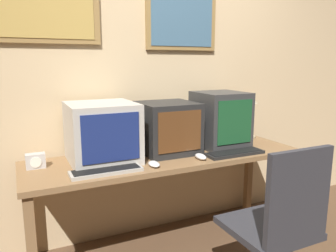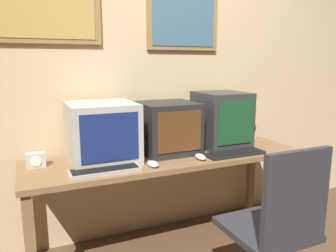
# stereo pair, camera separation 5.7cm
# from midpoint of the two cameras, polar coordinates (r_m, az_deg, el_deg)

# --- Properties ---
(wall_back) EXTENTS (8.00, 0.08, 2.60)m
(wall_back) POSITION_cam_midpoint_polar(r_m,az_deg,el_deg) (2.67, -2.98, 8.63)
(wall_back) COLOR #D1B284
(wall_back) RESTS_ON ground_plane
(desk) EXTENTS (2.03, 0.61, 0.75)m
(desk) POSITION_cam_midpoint_polar(r_m,az_deg,el_deg) (2.43, 0.68, -6.96)
(desk) COLOR olive
(desk) RESTS_ON ground_plane
(monitor_left) EXTENTS (0.45, 0.46, 0.40)m
(monitor_left) POSITION_cam_midpoint_polar(r_m,az_deg,el_deg) (2.28, -10.72, -1.02)
(monitor_left) COLOR #B7B2A8
(monitor_left) RESTS_ON desk
(monitor_center) EXTENTS (0.40, 0.41, 0.38)m
(monitor_center) POSITION_cam_midpoint_polar(r_m,az_deg,el_deg) (2.45, 0.65, -0.25)
(monitor_center) COLOR black
(monitor_center) RESTS_ON desk
(monitor_right) EXTENTS (0.37, 0.40, 0.44)m
(monitor_right) POSITION_cam_midpoint_polar(r_m,az_deg,el_deg) (2.66, 9.87, 1.13)
(monitor_right) COLOR #333333
(monitor_right) RESTS_ON desk
(keyboard_main) EXTENTS (0.44, 0.14, 0.03)m
(keyboard_main) POSITION_cam_midpoint_polar(r_m,az_deg,el_deg) (2.07, -10.12, -7.62)
(keyboard_main) COLOR #A8A399
(keyboard_main) RESTS_ON desk
(keyboard_side) EXTENTS (0.45, 0.14, 0.03)m
(keyboard_side) POSITION_cam_midpoint_polar(r_m,az_deg,el_deg) (2.46, 12.27, -4.70)
(keyboard_side) COLOR black
(keyboard_side) RESTS_ON desk
(mouse_near_keyboard) EXTENTS (0.07, 0.11, 0.03)m
(mouse_near_keyboard) POSITION_cam_midpoint_polar(r_m,az_deg,el_deg) (2.15, -1.85, -6.62)
(mouse_near_keyboard) COLOR silver
(mouse_near_keyboard) RESTS_ON desk
(mouse_far_corner) EXTENTS (0.06, 0.12, 0.04)m
(mouse_far_corner) POSITION_cam_midpoint_polar(r_m,az_deg,el_deg) (2.31, 6.38, -5.36)
(mouse_far_corner) COLOR silver
(mouse_far_corner) RESTS_ON desk
(desk_clock) EXTENTS (0.12, 0.07, 0.10)m
(desk_clock) POSITION_cam_midpoint_polar(r_m,az_deg,el_deg) (2.28, -21.37, -5.53)
(desk_clock) COLOR #B7B2AD
(desk_clock) RESTS_ON desk
(desk_lamp) EXTENTS (0.13, 0.13, 0.37)m
(desk_lamp) POSITION_cam_midpoint_polar(r_m,az_deg,el_deg) (2.99, 15.00, 3.11)
(desk_lamp) COLOR tan
(desk_lamp) RESTS_ON desk
(office_chair) EXTENTS (0.48, 0.48, 0.99)m
(office_chair) POSITION_cam_midpoint_polar(r_m,az_deg,el_deg) (2.06, 18.66, -18.39)
(office_chair) COLOR black
(office_chair) RESTS_ON ground_plane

